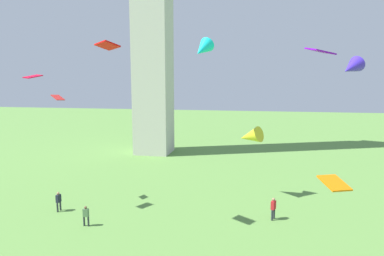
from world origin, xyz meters
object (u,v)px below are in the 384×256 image
Objects in this scene: kite_flying_0 at (33,76)px; kite_flying_4 at (334,183)px; person_5 at (59,200)px; kite_flying_1 at (351,68)px; kite_flying_5 at (250,136)px; kite_flying_6 at (58,98)px; kite_flying_3 at (107,45)px; person_4 at (86,215)px; kite_flying_7 at (202,49)px; person_1 at (273,207)px; kite_flying_2 at (320,51)px.

kite_flying_4 is (21.94, -5.59, -5.84)m from kite_flying_0.
person_5 is 0.70× the size of kite_flying_1.
kite_flying_6 is at bearing -43.67° from kite_flying_5.
kite_flying_1 is 1.18× the size of kite_flying_3.
person_4 is at bearing -14.73° from kite_flying_6.
kite_flying_4 is 13.81m from kite_flying_5.
kite_flying_4 is 16.17m from kite_flying_7.
kite_flying_5 is at bearing -132.29° from person_1.
kite_flying_0 is (-1.23, -0.60, 10.56)m from person_5.
kite_flying_3 reaches higher than kite_flying_1.
person_1 is 14.85m from person_4.
kite_flying_2 is at bearing 20.94° from kite_flying_6.
person_1 is 1.07× the size of person_5.
kite_flying_3 is at bearing -115.57° from kite_flying_1.
kite_flying_5 is 1.09× the size of kite_flying_7.
kite_flying_3 is at bearing -80.65° from kite_flying_0.
person_5 is 0.64× the size of kite_flying_7.
kite_flying_6 is at bearing 49.32° from kite_flying_4.
kite_flying_0 is at bearing 55.86° from kite_flying_4.
kite_flying_7 reaches higher than kite_flying_1.
person_1 is 12.60m from kite_flying_2.
kite_flying_6 is at bearing -65.19° from person_1.
kite_flying_3 reaches higher than kite_flying_0.
kite_flying_1 reaches higher than person_5.
kite_flying_2 is 10.31m from kite_flying_7.
kite_flying_1 reaches higher than kite_flying_5.
person_1 is 18.18m from person_5.
kite_flying_5 is (12.25, 9.08, 5.04)m from person_4.
person_1 is 22.12m from kite_flying_0.
kite_flying_2 is 1.08× the size of kite_flying_4.
kite_flying_5 is at bearing -144.89° from person_4.
kite_flying_3 is (-17.58, -6.26, 1.39)m from kite_flying_1.
person_1 is 0.88× the size of kite_flying_3.
kite_flying_1 is at bearing -37.32° from kite_flying_4.
person_4 is 23.73m from kite_flying_1.
person_4 is at bearing -150.41° from kite_flying_3.
kite_flying_4 is (20.71, -6.19, 4.72)m from person_5.
kite_flying_0 is at bearing -135.59° from kite_flying_7.
kite_flying_6 is (-0.81, 2.00, 8.74)m from person_5.
kite_flying_6 is at bearing -145.73° from kite_flying_7.
kite_flying_2 reaches higher than person_1.
kite_flying_1 is at bearing 18.94° from kite_flying_7.
kite_flying_0 reaches higher than person_1.
kite_flying_7 is at bearing 19.99° from kite_flying_4.
kite_flying_0 is 19.60m from kite_flying_5.
kite_flying_4 is at bearing -27.11° from kite_flying_7.
person_1 is 14.64m from kite_flying_7.
kite_flying_0 is 14.20m from kite_flying_7.
kite_flying_2 is 1.01× the size of kite_flying_3.
person_1 is 0.63× the size of kite_flying_5.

